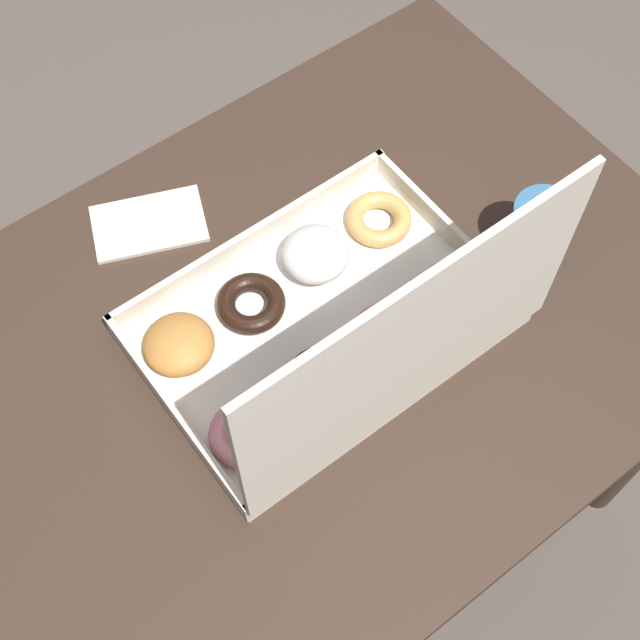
{
  "coord_description": "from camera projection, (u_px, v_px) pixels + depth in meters",
  "views": [
    {
      "loc": [
        0.31,
        0.42,
        1.67
      ],
      "look_at": [
        0.0,
        0.01,
        0.73
      ],
      "focal_mm": 50.0,
      "sensor_mm": 36.0,
      "label": 1
    }
  ],
  "objects": [
    {
      "name": "dining_table",
      "position": [
        318.0,
        366.0,
        1.19
      ],
      "size": [
        0.97,
        0.72,
        0.71
      ],
      "color": "#38281E",
      "rests_on": "ground_plane"
    },
    {
      "name": "paper_napkin",
      "position": [
        149.0,
        224.0,
        1.16
      ],
      "size": [
        0.17,
        0.14,
        0.01
      ],
      "color": "silver",
      "rests_on": "dining_table"
    },
    {
      "name": "donut_box",
      "position": [
        337.0,
        324.0,
        1.03
      ],
      "size": [
        0.42,
        0.3,
        0.32
      ],
      "color": "silver",
      "rests_on": "dining_table"
    },
    {
      "name": "ground_plane",
      "position": [
        319.0,
        501.0,
        1.71
      ],
      "size": [
        8.0,
        8.0,
        0.0
      ],
      "primitive_type": "plane",
      "color": "#564C44"
    },
    {
      "name": "coffee_mug",
      "position": [
        540.0,
        230.0,
        1.1
      ],
      "size": [
        0.08,
        0.08,
        0.09
      ],
      "color": "teal",
      "rests_on": "dining_table"
    }
  ]
}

